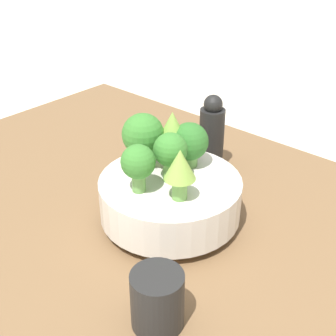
{
  "coord_description": "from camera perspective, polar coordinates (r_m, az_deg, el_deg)",
  "views": [
    {
      "loc": [
        -0.41,
        0.49,
        0.5
      ],
      "look_at": [
        0.0,
        0.02,
        0.14
      ],
      "focal_mm": 50.0,
      "sensor_mm": 36.0,
      "label": 1
    }
  ],
  "objects": [
    {
      "name": "ground_plane",
      "position": [
        0.82,
        1.27,
        -7.92
      ],
      "size": [
        6.0,
        6.0,
        0.0
      ],
      "primitive_type": "plane",
      "color": "beige"
    },
    {
      "name": "table",
      "position": [
        0.8,
        1.28,
        -6.82
      ],
      "size": [
        1.15,
        0.7,
        0.04
      ],
      "color": "brown",
      "rests_on": "ground_plane"
    },
    {
      "name": "bowl",
      "position": [
        0.76,
        -0.0,
        -3.53
      ],
      "size": [
        0.23,
        0.23,
        0.08
      ],
      "color": "silver",
      "rests_on": "table"
    },
    {
      "name": "broccoli_floret_back",
      "position": [
        0.69,
        -3.66,
        0.55
      ],
      "size": [
        0.05,
        0.05,
        0.08
      ],
      "color": "#609347",
      "rests_on": "bowl"
    },
    {
      "name": "broccoli_floret_right",
      "position": [
        0.75,
        -3.07,
        3.99
      ],
      "size": [
        0.07,
        0.07,
        0.09
      ],
      "color": "#6BA34C",
      "rests_on": "bowl"
    },
    {
      "name": "broccoli_floret_center",
      "position": [
        0.71,
        -0.0,
        2.08
      ],
      "size": [
        0.05,
        0.05,
        0.08
      ],
      "color": "#609347",
      "rests_on": "bowl"
    },
    {
      "name": "romanesco_piece_near",
      "position": [
        0.75,
        0.54,
        4.25
      ],
      "size": [
        0.07,
        0.07,
        0.09
      ],
      "color": "#7AB256",
      "rests_on": "bowl"
    },
    {
      "name": "broccoli_floret_front",
      "position": [
        0.76,
        2.62,
        3.1
      ],
      "size": [
        0.06,
        0.06,
        0.07
      ],
      "color": "#609347",
      "rests_on": "bowl"
    },
    {
      "name": "romanesco_piece_far",
      "position": [
        0.67,
        1.47,
        0.01
      ],
      "size": [
        0.05,
        0.05,
        0.08
      ],
      "color": "#6BA34C",
      "rests_on": "bowl"
    },
    {
      "name": "cup",
      "position": [
        0.59,
        -1.31,
        -15.77
      ],
      "size": [
        0.07,
        0.07,
        0.08
      ],
      "color": "black",
      "rests_on": "table"
    },
    {
      "name": "pepper_mill",
      "position": [
        0.9,
        5.34,
        4.08
      ],
      "size": [
        0.05,
        0.05,
        0.15
      ],
      "color": "black",
      "rests_on": "table"
    }
  ]
}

